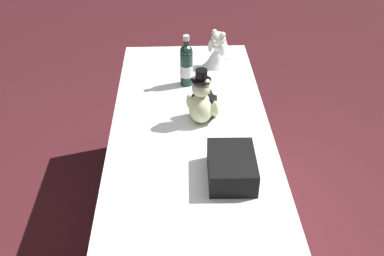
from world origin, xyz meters
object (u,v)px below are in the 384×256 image
Objects in this scene: teddy_bear_groom at (202,102)px; champagne_bottle at (186,64)px; teddy_bear_bride at (219,50)px; gift_case_black at (232,167)px; signing_pen at (212,95)px.

teddy_bear_groom is 0.36m from champagne_bottle.
teddy_bear_bride reaches higher than gift_case_black.
teddy_bear_groom reaches higher than teddy_bear_bride.
teddy_bear_groom is 2.10× the size of signing_pen.
teddy_bear_groom reaches higher than gift_case_black.
signing_pen is at bearing 169.52° from teddy_bear_bride.
teddy_bear_bride is at bearing -12.96° from teddy_bear_groom.
teddy_bear_bride is at bearing -2.19° from gift_case_black.
teddy_bear_bride is at bearing -41.02° from champagne_bottle.
signing_pen is at bearing -134.28° from champagne_bottle.
teddy_bear_groom is at bearing 163.26° from signing_pen.
teddy_bear_groom is 0.25m from signing_pen.
signing_pen is (-0.35, 0.07, -0.09)m from teddy_bear_bride.
signing_pen is 0.50× the size of gift_case_black.
teddy_bear_bride is (0.58, -0.13, -0.01)m from teddy_bear_groom.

